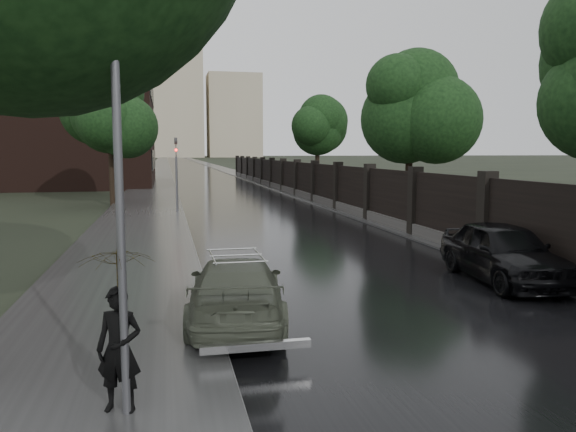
# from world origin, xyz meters

# --- Properties ---
(road) EXTENTS (8.00, 420.00, 0.02)m
(road) POSITION_xyz_m (0.00, 190.00, 0.01)
(road) COLOR black
(road) RESTS_ON ground
(sidewalk_left) EXTENTS (4.00, 420.00, 0.16)m
(sidewalk_left) POSITION_xyz_m (-6.00, 190.00, 0.08)
(sidewalk_left) COLOR #2D2D2D
(sidewalk_left) RESTS_ON ground
(verge_right) EXTENTS (3.00, 420.00, 0.08)m
(verge_right) POSITION_xyz_m (5.50, 190.00, 0.04)
(verge_right) COLOR #2D2D2D
(verge_right) RESTS_ON ground
(fence_right) EXTENTS (0.45, 75.72, 2.70)m
(fence_right) POSITION_xyz_m (4.60, 32.01, 1.01)
(fence_right) COLOR #383533
(fence_right) RESTS_ON ground
(tree_left_far) EXTENTS (4.25, 4.25, 7.39)m
(tree_left_far) POSITION_xyz_m (-8.00, 30.00, 5.24)
(tree_left_far) COLOR black
(tree_left_far) RESTS_ON ground
(tree_right_b) EXTENTS (4.08, 4.08, 7.01)m
(tree_right_b) POSITION_xyz_m (7.50, 22.00, 4.95)
(tree_right_b) COLOR black
(tree_right_b) RESTS_ON ground
(tree_right_c) EXTENTS (4.08, 4.08, 7.01)m
(tree_right_c) POSITION_xyz_m (7.50, 40.00, 4.95)
(tree_right_c) COLOR black
(tree_right_c) RESTS_ON ground
(lamp_post) EXTENTS (0.25, 0.12, 5.11)m
(lamp_post) POSITION_xyz_m (-5.40, 1.50, 2.67)
(lamp_post) COLOR #59595E
(lamp_post) RESTS_ON ground
(traffic_light) EXTENTS (0.16, 0.32, 4.00)m
(traffic_light) POSITION_xyz_m (-4.30, 24.99, 2.40)
(traffic_light) COLOR #59595E
(traffic_light) RESTS_ON ground
(brick_building) EXTENTS (24.00, 18.00, 20.00)m
(brick_building) POSITION_xyz_m (-18.00, 52.00, 10.00)
(brick_building) COLOR black
(brick_building) RESTS_ON ground
(stalinist_tower) EXTENTS (92.00, 30.00, 159.00)m
(stalinist_tower) POSITION_xyz_m (0.00, 300.00, 38.38)
(stalinist_tower) COLOR tan
(stalinist_tower) RESTS_ON ground
(volga_sedan) EXTENTS (2.31, 4.56, 1.27)m
(volga_sedan) POSITION_xyz_m (-3.60, 5.31, 0.63)
(volga_sedan) COLOR #515746
(volga_sedan) RESTS_ON ground
(car_right_near) EXTENTS (2.19, 4.64, 1.53)m
(car_right_near) POSITION_xyz_m (3.40, 7.23, 0.77)
(car_right_near) COLOR black
(car_right_near) RESTS_ON ground
(pedestrian_umbrella) EXTENTS (1.13, 1.14, 2.39)m
(pedestrian_umbrella) POSITION_xyz_m (-5.47, 1.60, 1.75)
(pedestrian_umbrella) COLOR black
(pedestrian_umbrella) RESTS_ON sidewalk_left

